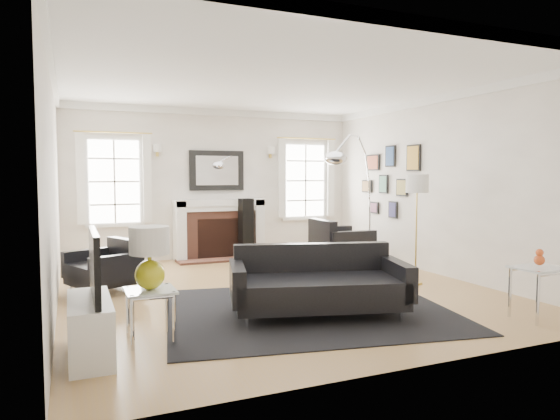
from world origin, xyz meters
name	(u,v)px	position (x,y,z in m)	size (l,w,h in m)	color
floor	(277,289)	(0.00, 0.00, 0.00)	(6.00, 6.00, 0.00)	#A98047
back_wall	(216,184)	(0.00, 3.00, 1.40)	(5.50, 0.04, 2.80)	white
front_wall	(421,196)	(0.00, -3.00, 1.40)	(5.50, 0.04, 2.80)	white
left_wall	(53,190)	(-2.75, 0.00, 1.40)	(0.04, 6.00, 2.80)	white
right_wall	(439,186)	(2.75, 0.00, 1.40)	(0.04, 6.00, 2.80)	white
ceiling	(277,82)	(0.00, 0.00, 2.80)	(5.50, 6.00, 0.02)	white
crown_molding	(277,87)	(0.00, 0.00, 2.74)	(5.50, 6.00, 0.12)	white
fireplace	(220,230)	(0.00, 2.79, 0.54)	(1.70, 0.69, 1.11)	white
mantel_mirror	(217,171)	(0.00, 2.95, 1.65)	(1.05, 0.07, 0.75)	black
window_left	(114,181)	(-1.85, 2.95, 1.46)	(1.24, 0.15, 1.62)	white
window_right	(305,180)	(1.85, 2.95, 1.46)	(1.24, 0.15, 1.62)	white
gallery_wall	(389,177)	(2.72, 1.30, 1.53)	(0.04, 1.73, 1.29)	black
tv_unit	(91,319)	(-2.44, -1.70, 0.33)	(0.35, 1.00, 1.09)	white
area_rug	(308,310)	(-0.07, -1.12, 0.01)	(3.19, 2.65, 0.01)	black
sofa	(317,284)	(-0.05, -1.32, 0.34)	(2.10, 1.35, 0.63)	black
armchair_left	(107,268)	(-2.15, 0.77, 0.32)	(1.03, 1.08, 0.57)	black
armchair_right	(338,243)	(1.76, 1.42, 0.36)	(0.89, 0.99, 0.65)	black
coffee_table	(279,261)	(0.18, 0.36, 0.32)	(0.79, 0.79, 0.35)	silver
side_table_left	(150,300)	(-1.91, -1.51, 0.39)	(0.45, 0.45, 0.50)	silver
nesting_table	(539,278)	(2.08, -2.40, 0.45)	(0.52, 0.44, 0.57)	silver
gourd_lamp	(149,253)	(-1.91, -1.51, 0.84)	(0.37, 0.37, 0.59)	gold
orange_vase	(539,258)	(2.08, -2.40, 0.67)	(0.11, 0.11, 0.18)	#C74719
arc_floor_lamp	(355,196)	(1.54, 0.52, 1.23)	(1.61, 1.49, 2.28)	white
stick_floor_lamp	(417,189)	(1.97, -0.45, 1.36)	(0.32, 0.32, 1.57)	gold
speaker_tower	(246,229)	(0.43, 2.51, 0.57)	(0.23, 0.23, 1.13)	black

